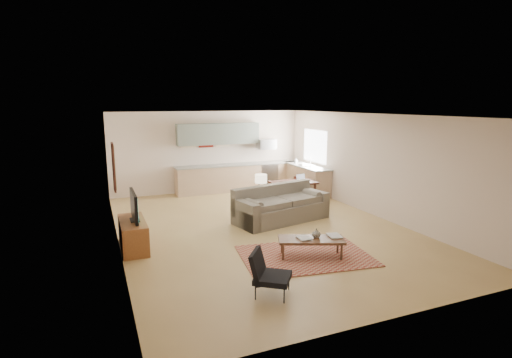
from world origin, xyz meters
name	(u,v)px	position (x,y,z in m)	size (l,w,h in m)	color
room	(261,173)	(0.00, 0.00, 1.35)	(9.00, 9.00, 9.00)	#A9884E
kitchen_counter_back	(237,177)	(0.90, 4.18, 0.46)	(4.26, 0.64, 0.92)	tan
kitchen_counter_right	(306,179)	(2.93, 3.00, 0.46)	(0.64, 2.26, 0.92)	tan
kitchen_range	(267,175)	(2.00, 4.18, 0.45)	(0.62, 0.62, 0.90)	#A5A8AD
kitchen_microwave	(266,144)	(2.00, 4.20, 1.55)	(0.62, 0.40, 0.35)	#A5A8AD
upper_cabinets	(218,134)	(0.30, 4.33, 1.95)	(2.80, 0.34, 0.70)	slate
window_right	(315,146)	(3.23, 3.00, 1.55)	(0.02, 1.40, 1.05)	white
wall_art_left	(114,167)	(-3.21, 0.90, 1.55)	(0.06, 0.42, 1.10)	olive
triptych	(206,140)	(-0.10, 4.47, 1.75)	(1.70, 0.04, 0.50)	#FFEAC8
rug	(305,256)	(0.10, -2.00, 0.01)	(2.49, 1.72, 0.02)	maroon
sofa	(281,204)	(0.72, 0.35, 0.44)	(2.55, 1.11, 0.89)	#655D50
coffee_table	(311,248)	(0.18, -2.08, 0.19)	(1.28, 0.51, 0.39)	#472B1A
book_a	(299,239)	(-0.07, -2.03, 0.39)	(0.24, 0.31, 0.03)	maroon
book_b	(329,236)	(0.55, -2.12, 0.39)	(0.30, 0.37, 0.03)	navy
vase	(316,233)	(0.30, -2.07, 0.47)	(0.18, 0.18, 0.18)	black
armchair	(273,274)	(-1.16, -3.22, 0.36)	(0.62, 0.62, 0.71)	black
tv_credenza	(133,235)	(-2.98, -0.27, 0.30)	(0.50, 1.30, 0.60)	brown
tv	(134,206)	(-2.93, -0.27, 0.90)	(0.10, 1.00, 0.60)	black
console_table	(261,205)	(0.36, 0.84, 0.32)	(0.56, 0.37, 0.65)	#361710
table_lamp	(261,184)	(0.36, 0.84, 0.91)	(0.31, 0.31, 0.52)	beige
dining_table	(293,193)	(1.80, 1.78, 0.34)	(1.34, 0.77, 0.68)	#361710
dining_chair_near	(289,196)	(1.38, 1.22, 0.40)	(0.38, 0.40, 0.80)	#361710
dining_chair_far	(297,187)	(2.23, 2.35, 0.38)	(0.36, 0.38, 0.76)	#361710
laptop	(303,178)	(2.07, 1.70, 0.78)	(0.29, 0.21, 0.21)	#A5A8AD
soap_bottle	(296,160)	(2.83, 3.55, 1.02)	(0.10, 0.10, 0.19)	#FFEAC8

